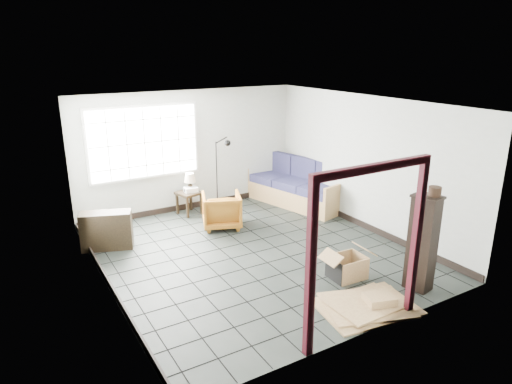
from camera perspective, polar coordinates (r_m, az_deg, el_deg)
ground at (r=8.08m, az=-0.27°, el=-7.60°), size 5.50×5.50×0.00m
room_shell at (r=7.54m, az=-0.40°, el=4.10°), size 5.02×5.52×2.61m
window_panel at (r=9.58m, az=-13.82°, el=6.04°), size 2.32×0.08×1.52m
doorway_trim at (r=5.56m, az=13.97°, el=-4.75°), size 1.80×0.08×2.20m
futon_sofa at (r=10.49m, az=5.25°, el=0.57°), size 1.43×2.49×1.04m
armchair at (r=9.10m, az=-4.33°, el=-2.09°), size 0.94×0.91×0.76m
side_table at (r=9.86m, az=-8.39°, el=-0.46°), size 0.56×0.56×0.50m
table_lamp at (r=9.84m, az=-8.26°, el=1.68°), size 0.32×0.32×0.38m
projector at (r=9.82m, az=-8.16°, el=0.31°), size 0.29×0.23×0.10m
floor_lamp at (r=9.98m, az=-4.25°, el=2.62°), size 0.43×0.35×1.62m
console_shelf at (r=8.55m, az=-18.16°, el=-4.58°), size 0.94×0.62×0.68m
tall_shelf at (r=7.09m, az=20.08°, el=-5.94°), size 0.38×0.45×1.46m
pot at (r=6.84m, az=21.45°, el=0.08°), size 0.22×0.22×0.13m
open_box at (r=7.35m, az=11.32°, el=-9.17°), size 0.87×0.46×0.48m
cardboard_pile at (r=6.68m, az=13.85°, el=-13.49°), size 1.45×1.20×0.19m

